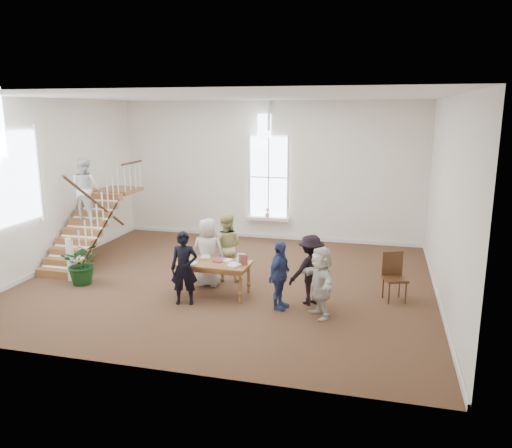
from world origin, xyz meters
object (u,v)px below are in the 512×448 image
(floor_plant, at_px, (83,263))
(elderly_woman, at_px, (208,252))
(woman_cluster_b, at_px, (311,270))
(police_officer, at_px, (184,268))
(library_table, at_px, (213,266))
(woman_cluster_c, at_px, (321,282))
(person_yellow, at_px, (226,247))
(woman_cluster_a, at_px, (280,275))
(side_chair, at_px, (394,273))

(floor_plant, bearing_deg, elderly_woman, 12.31)
(woman_cluster_b, bearing_deg, police_officer, -25.56)
(woman_cluster_b, distance_m, floor_plant, 5.60)
(elderly_woman, bearing_deg, library_table, 117.79)
(library_table, height_order, woman_cluster_c, woman_cluster_c)
(elderly_woman, bearing_deg, woman_cluster_c, 155.02)
(person_yellow, bearing_deg, elderly_woman, 52.38)
(police_officer, xyz_separation_m, woman_cluster_a, (2.08, 0.23, -0.06))
(woman_cluster_a, bearing_deg, person_yellow, 61.63)
(elderly_woman, distance_m, woman_cluster_a, 2.23)
(floor_plant, bearing_deg, woman_cluster_b, 0.87)
(woman_cluster_b, height_order, side_chair, woman_cluster_b)
(library_table, relative_size, person_yellow, 0.99)
(woman_cluster_b, bearing_deg, side_chair, 162.40)
(person_yellow, xyz_separation_m, floor_plant, (-3.31, -1.16, -0.33))
(elderly_woman, relative_size, woman_cluster_c, 1.12)
(woman_cluster_a, bearing_deg, elderly_woman, 76.51)
(person_yellow, distance_m, floor_plant, 3.52)
(library_table, height_order, police_officer, police_officer)
(side_chair, bearing_deg, police_officer, 177.62)
(library_table, xyz_separation_m, woman_cluster_b, (2.24, 0.03, 0.08))
(woman_cluster_b, bearing_deg, library_table, -39.09)
(woman_cluster_a, bearing_deg, library_table, 89.30)
(woman_cluster_c, distance_m, floor_plant, 5.92)
(library_table, height_order, side_chair, side_chair)
(police_officer, bearing_deg, person_yellow, 63.71)
(police_officer, bearing_deg, elderly_woman, 72.01)
(elderly_woman, bearing_deg, woman_cluster_a, 150.71)
(police_officer, height_order, elderly_woman, elderly_woman)
(library_table, bearing_deg, woman_cluster_c, -12.00)
(side_chair, bearing_deg, woman_cluster_c, -156.89)
(floor_plant, bearing_deg, library_table, 1.01)
(person_yellow, relative_size, woman_cluster_c, 1.15)
(person_yellow, bearing_deg, woman_cluster_a, 131.16)
(elderly_woman, xyz_separation_m, woman_cluster_c, (2.88, -1.22, -0.09))
(library_table, bearing_deg, woman_cluster_b, 2.49)
(library_table, bearing_deg, woman_cluster_a, -12.70)
(person_yellow, relative_size, woman_cluster_a, 1.14)
(police_officer, relative_size, floor_plant, 1.54)
(woman_cluster_c, xyz_separation_m, floor_plant, (-5.89, 0.56, -0.22))
(library_table, distance_m, side_chair, 4.08)
(elderly_woman, bearing_deg, person_yellow, -122.95)
(elderly_woman, height_order, woman_cluster_c, elderly_woman)
(police_officer, xyz_separation_m, elderly_woman, (0.10, 1.25, 0.02))
(police_officer, xyz_separation_m, side_chair, (4.45, 1.40, -0.20))
(police_officer, xyz_separation_m, floor_plant, (-2.91, 0.59, -0.29))
(police_officer, height_order, floor_plant, police_officer)
(elderly_woman, xyz_separation_m, side_chair, (4.35, 0.15, -0.22))
(library_table, distance_m, person_yellow, 1.11)
(woman_cluster_c, bearing_deg, side_chair, 102.48)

